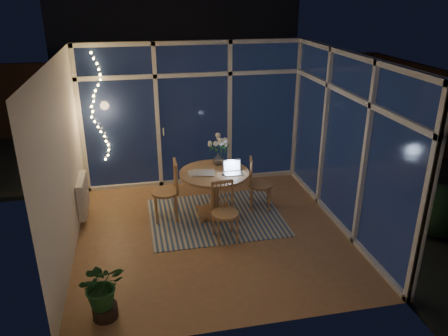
{
  "coord_description": "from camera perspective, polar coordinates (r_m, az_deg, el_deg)",
  "views": [
    {
      "loc": [
        -1.02,
        -5.6,
        3.4
      ],
      "look_at": [
        0.2,
        0.25,
        0.95
      ],
      "focal_mm": 35.0,
      "sensor_mm": 36.0,
      "label": 1
    }
  ],
  "objects": [
    {
      "name": "floor",
      "position": [
        6.63,
        -1.24,
        -8.54
      ],
      "size": [
        4.0,
        4.0,
        0.0
      ],
      "primitive_type": "plane",
      "color": "olive",
      "rests_on": "ground"
    },
    {
      "name": "ceiling",
      "position": [
        5.74,
        -1.46,
        14.32
      ],
      "size": [
        4.0,
        4.0,
        0.0
      ],
      "primitive_type": "plane",
      "color": "white",
      "rests_on": "wall_back"
    },
    {
      "name": "wall_back",
      "position": [
        7.95,
        -3.99,
        6.96
      ],
      "size": [
        4.0,
        0.04,
        2.6
      ],
      "primitive_type": "cube",
      "color": "white",
      "rests_on": "floor"
    },
    {
      "name": "wall_front",
      "position": [
        4.29,
        3.56,
        -7.05
      ],
      "size": [
        4.0,
        0.04,
        2.6
      ],
      "primitive_type": "cube",
      "color": "white",
      "rests_on": "floor"
    },
    {
      "name": "wall_left",
      "position": [
        6.06,
        -20.29,
        0.61
      ],
      "size": [
        0.04,
        4.0,
        2.6
      ],
      "primitive_type": "cube",
      "color": "white",
      "rests_on": "floor"
    },
    {
      "name": "wall_right",
      "position": [
        6.7,
        15.76,
        3.2
      ],
      "size": [
        0.04,
        4.0,
        2.6
      ],
      "primitive_type": "cube",
      "color": "white",
      "rests_on": "floor"
    },
    {
      "name": "window_wall_back",
      "position": [
        7.91,
        -3.95,
        6.89
      ],
      "size": [
        4.0,
        0.1,
        2.6
      ],
      "primitive_type": "cube",
      "color": "white",
      "rests_on": "floor"
    },
    {
      "name": "window_wall_right",
      "position": [
        6.68,
        15.46,
        3.18
      ],
      "size": [
        0.1,
        4.0,
        2.6
      ],
      "primitive_type": "cube",
      "color": "white",
      "rests_on": "floor"
    },
    {
      "name": "radiator",
      "position": [
        7.22,
        -17.99,
        -3.4
      ],
      "size": [
        0.1,
        0.7,
        0.58
      ],
      "primitive_type": "cube",
      "color": "silver",
      "rests_on": "wall_left"
    },
    {
      "name": "fairy_lights",
      "position": [
        7.73,
        -16.2,
        7.42
      ],
      "size": [
        0.24,
        0.1,
        1.85
      ],
      "primitive_type": null,
      "color": "#FFCC66",
      "rests_on": "window_wall_back"
    },
    {
      "name": "garden_patio",
      "position": [
        11.25,
        -3.42,
        4.39
      ],
      "size": [
        12.0,
        6.0,
        0.1
      ],
      "primitive_type": "cube",
      "color": "black",
      "rests_on": "ground"
    },
    {
      "name": "garden_fence",
      "position": [
        11.42,
        -6.42,
        9.56
      ],
      "size": [
        11.0,
        0.08,
        1.8
      ],
      "primitive_type": "cube",
      "color": "#382414",
      "rests_on": "ground"
    },
    {
      "name": "neighbour_roof",
      "position": [
        14.21,
        -6.67,
        17.36
      ],
      "size": [
        7.0,
        3.0,
        2.2
      ],
      "primitive_type": "cube",
      "color": "#31343B",
      "rests_on": "ground"
    },
    {
      "name": "garden_shrubs",
      "position": [
        9.47,
        -9.85,
        3.86
      ],
      "size": [
        0.9,
        0.9,
        0.9
      ],
      "primitive_type": "sphere",
      "color": "black",
      "rests_on": "ground"
    },
    {
      "name": "rug",
      "position": [
        7.06,
        -1.08,
        -6.39
      ],
      "size": [
        2.12,
        1.7,
        0.01
      ],
      "primitive_type": "cube",
      "rotation": [
        0.0,
        0.0,
        0.01
      ],
      "color": "beige",
      "rests_on": "floor"
    },
    {
      "name": "dining_table",
      "position": [
        6.98,
        -1.26,
        -3.36
      ],
      "size": [
        1.11,
        1.11,
        0.75
      ],
      "primitive_type": "cylinder",
      "rotation": [
        0.0,
        0.0,
        0.01
      ],
      "color": "#9F6B48",
      "rests_on": "floor"
    },
    {
      "name": "chair_left",
      "position": [
        6.87,
        -7.71,
        -2.94
      ],
      "size": [
        0.46,
        0.46,
        0.98
      ],
      "primitive_type": "cube",
      "rotation": [
        0.0,
        0.0,
        -1.57
      ],
      "color": "#9F6B48",
      "rests_on": "floor"
    },
    {
      "name": "chair_right",
      "position": [
        7.16,
        4.79,
        -2.07
      ],
      "size": [
        0.49,
        0.49,
        0.9
      ],
      "primitive_type": "cube",
      "rotation": [
        0.0,
        0.0,
        1.36
      ],
      "color": "#9F6B48",
      "rests_on": "floor"
    },
    {
      "name": "chair_front",
      "position": [
        6.27,
        0.17,
        -5.8
      ],
      "size": [
        0.44,
        0.44,
        0.89
      ],
      "primitive_type": "cube",
      "rotation": [
        0.0,
        0.0,
        0.07
      ],
      "color": "#9F6B48",
      "rests_on": "floor"
    },
    {
      "name": "laptop",
      "position": [
        6.73,
        1.21,
        0.08
      ],
      "size": [
        0.29,
        0.25,
        0.21
      ],
      "primitive_type": null,
      "rotation": [
        0.0,
        0.0,
        -0.02
      ],
      "color": "silver",
      "rests_on": "dining_table"
    },
    {
      "name": "flower_vase",
      "position": [
        7.08,
        -0.77,
        1.26
      ],
      "size": [
        0.2,
        0.2,
        0.21
      ],
      "primitive_type": "imported",
      "rotation": [
        0.0,
        0.0,
        0.01
      ],
      "color": "silver",
      "rests_on": "dining_table"
    },
    {
      "name": "bowl",
      "position": [
        6.94,
        1.43,
        0.03
      ],
      "size": [
        0.15,
        0.15,
        0.04
      ],
      "primitive_type": "imported",
      "rotation": [
        0.0,
        0.0,
        0.01
      ],
      "color": "white",
      "rests_on": "dining_table"
    },
    {
      "name": "newspapers",
      "position": [
        6.79,
        -3.01,
        -0.59
      ],
      "size": [
        0.35,
        0.27,
        0.02
      ],
      "primitive_type": "cube",
      "rotation": [
        0.0,
        0.0,
        -0.03
      ],
      "color": "beige",
      "rests_on": "dining_table"
    },
    {
      "name": "phone",
      "position": [
        6.72,
        0.17,
        -0.85
      ],
      "size": [
        0.11,
        0.07,
        0.01
      ],
      "primitive_type": "cube",
      "rotation": [
        0.0,
        0.0,
        0.18
      ],
      "color": "black",
      "rests_on": "dining_table"
    },
    {
      "name": "potted_plant",
      "position": [
        5.09,
        -15.6,
        -15.0
      ],
      "size": [
        0.64,
        0.59,
        0.76
      ],
      "primitive_type": "imported",
      "rotation": [
        0.0,
        0.0,
        0.25
      ],
      "color": "#1B4D23",
      "rests_on": "floor"
    }
  ]
}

